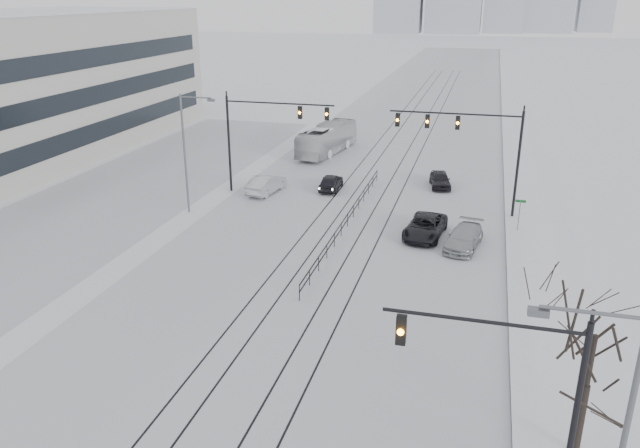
# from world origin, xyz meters

# --- Properties ---
(road) EXTENTS (22.00, 260.00, 0.02)m
(road) POSITION_xyz_m (0.00, 60.00, 0.01)
(road) COLOR silver
(road) RESTS_ON ground
(sidewalk_east) EXTENTS (5.00, 260.00, 0.16)m
(sidewalk_east) POSITION_xyz_m (13.50, 60.00, 0.08)
(sidewalk_east) COLOR white
(sidewalk_east) RESTS_ON ground
(curb) EXTENTS (0.10, 260.00, 0.12)m
(curb) POSITION_xyz_m (11.05, 60.00, 0.06)
(curb) COLOR gray
(curb) RESTS_ON ground
(parking_strip) EXTENTS (14.00, 60.00, 0.03)m
(parking_strip) POSITION_xyz_m (-20.00, 35.00, 0.01)
(parking_strip) COLOR silver
(parking_strip) RESTS_ON ground
(tram_rails) EXTENTS (5.30, 180.00, 0.01)m
(tram_rails) POSITION_xyz_m (-0.00, 40.00, 0.02)
(tram_rails) COLOR black
(tram_rails) RESTS_ON ground
(traffic_mast_near) EXTENTS (6.10, 0.37, 7.00)m
(traffic_mast_near) POSITION_xyz_m (10.79, 6.00, 4.56)
(traffic_mast_near) COLOR black
(traffic_mast_near) RESTS_ON ground
(traffic_mast_ne) EXTENTS (9.60, 0.37, 8.00)m
(traffic_mast_ne) POSITION_xyz_m (8.15, 34.99, 5.76)
(traffic_mast_ne) COLOR black
(traffic_mast_ne) RESTS_ON ground
(traffic_mast_nw) EXTENTS (9.10, 0.37, 8.00)m
(traffic_mast_nw) POSITION_xyz_m (-8.52, 36.00, 5.57)
(traffic_mast_nw) COLOR black
(traffic_mast_nw) RESTS_ON ground
(street_light_east) EXTENTS (2.73, 0.25, 9.00)m
(street_light_east) POSITION_xyz_m (12.70, 3.00, 5.21)
(street_light_east) COLOR #595B60
(street_light_east) RESTS_ON ground
(street_light_west) EXTENTS (2.73, 0.25, 9.00)m
(street_light_west) POSITION_xyz_m (-12.20, 30.00, 5.21)
(street_light_west) COLOR #595B60
(street_light_west) RESTS_ON ground
(bare_tree) EXTENTS (4.40, 4.40, 6.10)m
(bare_tree) POSITION_xyz_m (13.20, 9.00, 4.49)
(bare_tree) COLOR black
(bare_tree) RESTS_ON ground
(median_fence) EXTENTS (0.06, 24.00, 1.00)m
(median_fence) POSITION_xyz_m (0.00, 30.00, 0.53)
(median_fence) COLOR black
(median_fence) RESTS_ON ground
(street_sign) EXTENTS (0.70, 0.06, 2.40)m
(street_sign) POSITION_xyz_m (11.80, 32.00, 1.61)
(street_sign) COLOR #595B60
(street_sign) RESTS_ON ground
(sedan_sb_inner) EXTENTS (1.76, 4.06, 1.36)m
(sedan_sb_inner) POSITION_xyz_m (-3.34, 38.39, 0.68)
(sedan_sb_inner) COLOR black
(sedan_sb_inner) RESTS_ON ground
(sedan_sb_outer) EXTENTS (2.26, 4.83, 1.53)m
(sedan_sb_outer) POSITION_xyz_m (-8.36, 36.12, 0.77)
(sedan_sb_outer) COLOR #AFB2B7
(sedan_sb_outer) RESTS_ON ground
(sedan_nb_front) EXTENTS (2.93, 5.36, 1.43)m
(sedan_nb_front) POSITION_xyz_m (5.58, 29.46, 0.71)
(sedan_nb_front) COLOR black
(sedan_nb_front) RESTS_ON ground
(sedan_nb_right) EXTENTS (2.71, 5.01, 1.38)m
(sedan_nb_right) POSITION_xyz_m (8.25, 28.12, 0.69)
(sedan_nb_right) COLOR #9EA2A6
(sedan_nb_right) RESTS_ON ground
(sedan_nb_far) EXTENTS (2.34, 4.22, 1.36)m
(sedan_nb_far) POSITION_xyz_m (5.60, 41.58, 0.68)
(sedan_nb_far) COLOR black
(sedan_nb_far) RESTS_ON ground
(box_truck) EXTENTS (4.16, 10.99, 2.99)m
(box_truck) POSITION_xyz_m (-6.86, 50.84, 1.49)
(box_truck) COLOR silver
(box_truck) RESTS_ON ground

